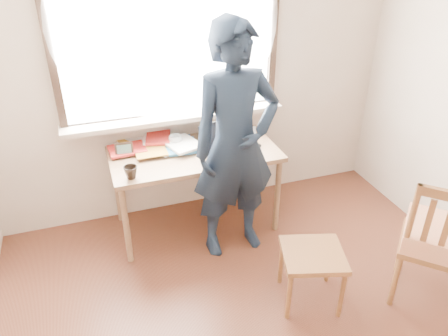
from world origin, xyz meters
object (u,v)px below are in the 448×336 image
object	(u,v)px
mug_dark	(131,172)
person	(236,145)
desk	(195,160)
mug_white	(175,141)
side_chair	(439,239)
work_chair	(312,260)
laptop	(221,144)

from	to	relation	value
mug_dark	person	distance (m)	0.79
desk	mug_white	size ratio (longest dim) A/B	12.07
mug_white	mug_dark	distance (m)	0.59
side_chair	desk	bearing A→B (deg)	133.82
work_chair	side_chair	xyz separation A→B (m)	(0.79, -0.26, 0.17)
laptop	person	distance (m)	0.35
desk	mug_dark	size ratio (longest dim) A/B	13.15
desk	person	size ratio (longest dim) A/B	0.74
mug_dark	side_chair	distance (m)	2.16
laptop	work_chair	distance (m)	1.18
mug_white	mug_dark	size ratio (longest dim) A/B	1.09
work_chair	person	world-z (taller)	person
mug_white	mug_dark	world-z (taller)	mug_dark
mug_dark	work_chair	size ratio (longest dim) A/B	0.20
desk	mug_dark	bearing A→B (deg)	-155.59
desk	work_chair	world-z (taller)	desk
mug_white	person	distance (m)	0.64
side_chair	mug_dark	bearing A→B (deg)	148.96
desk	work_chair	xyz separation A→B (m)	(0.51, -1.10, -0.30)
desk	laptop	size ratio (longest dim) A/B	3.55
work_chair	person	distance (m)	0.98
mug_dark	work_chair	bearing A→B (deg)	-38.90
desk	mug_white	xyz separation A→B (m)	(-0.11, 0.16, 0.12)
work_chair	side_chair	world-z (taller)	side_chair
mug_dark	person	bearing A→B (deg)	-8.14
laptop	side_chair	distance (m)	1.72
laptop	side_chair	xyz separation A→B (m)	(1.08, -1.32, -0.25)
laptop	mug_white	world-z (taller)	laptop
work_chair	person	bearing A→B (deg)	111.41
laptop	side_chair	bearing A→B (deg)	-50.71
desk	work_chair	size ratio (longest dim) A/B	2.68
mug_white	work_chair	distance (m)	1.47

